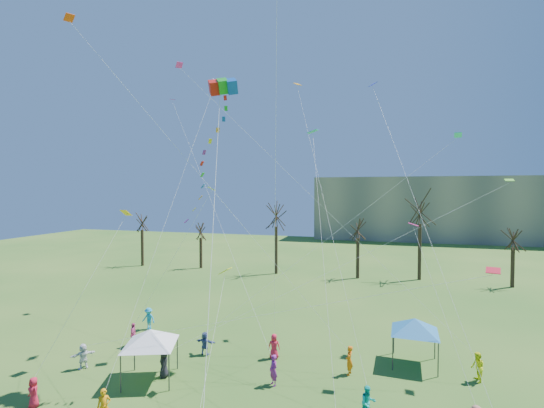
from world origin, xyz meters
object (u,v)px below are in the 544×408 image
(distant_building, at_px, (444,209))
(big_box_kite, at_px, (212,161))
(canopy_tent_white, at_px, (150,337))
(canopy_tent_blue, at_px, (415,325))

(distant_building, relative_size, big_box_kite, 3.13)
(canopy_tent_white, bearing_deg, distant_building, 69.69)
(big_box_kite, relative_size, canopy_tent_blue, 4.57)
(big_box_kite, relative_size, canopy_tent_white, 4.79)
(canopy_tent_white, relative_size, canopy_tent_blue, 0.95)
(distant_building, xyz_separation_m, canopy_tent_blue, (-12.70, -70.72, -4.83))
(big_box_kite, bearing_deg, distant_building, 71.70)
(distant_building, bearing_deg, big_box_kite, -108.30)
(distant_building, height_order, canopy_tent_white, distant_building)
(canopy_tent_blue, bearing_deg, distant_building, 79.82)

